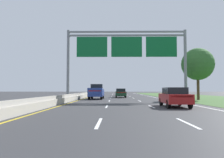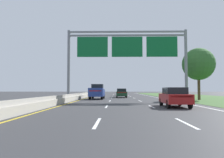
% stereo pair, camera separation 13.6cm
% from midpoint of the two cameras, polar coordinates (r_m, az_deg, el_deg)
% --- Properties ---
extents(ground_plane, '(220.00, 220.00, 0.00)m').
position_cam_midpoint_polar(ground_plane, '(33.95, 2.61, -5.08)').
color(ground_plane, '#333335').
extents(lane_striping, '(11.96, 106.00, 0.01)m').
position_cam_midpoint_polar(lane_striping, '(33.49, 2.64, -5.10)').
color(lane_striping, white).
rests_on(lane_striping, ground).
extents(grass_verge_right, '(14.00, 110.00, 0.02)m').
position_cam_midpoint_polar(grass_verge_right, '(37.12, 24.74, -4.61)').
color(grass_verge_right, '#3D602D').
rests_on(grass_verge_right, ground).
extents(median_barrier_concrete, '(0.60, 110.00, 0.85)m').
position_cam_midpoint_polar(median_barrier_concrete, '(34.36, -8.49, -4.43)').
color(median_barrier_concrete, '#A8A399').
rests_on(median_barrier_concrete, ground).
extents(overhead_sign_gantry, '(15.06, 0.42, 8.90)m').
position_cam_midpoint_polar(overhead_sign_gantry, '(28.08, 3.62, 7.43)').
color(overhead_sign_gantry, gray).
rests_on(overhead_sign_gantry, ground).
extents(pickup_truck_blue, '(2.03, 5.41, 2.20)m').
position_cam_midpoint_polar(pickup_truck_blue, '(32.83, -4.13, -3.28)').
color(pickup_truck_blue, navy).
rests_on(pickup_truck_blue, ground).
extents(car_darkgreen_centre_lane_sedan, '(1.83, 4.40, 1.57)m').
position_cam_midpoint_polar(car_darkgreen_centre_lane_sedan, '(38.91, 2.14, -3.57)').
color(car_darkgreen_centre_lane_sedan, '#193D23').
rests_on(car_darkgreen_centre_lane_sedan, ground).
extents(car_red_right_lane_sedan, '(1.94, 4.45, 1.57)m').
position_cam_midpoint_polar(car_red_right_lane_sedan, '(18.66, 15.54, -4.42)').
color(car_red_right_lane_sedan, maroon).
rests_on(car_red_right_lane_sedan, ground).
extents(car_silver_centre_lane_sedan, '(1.83, 4.40, 1.57)m').
position_cam_midpoint_polar(car_silver_centre_lane_sedan, '(48.44, 1.93, -3.40)').
color(car_silver_centre_lane_sedan, '#B2B5BA').
rests_on(car_silver_centre_lane_sedan, ground).
extents(roadside_tree_mid, '(4.31, 4.31, 6.98)m').
position_cam_midpoint_polar(roadside_tree_mid, '(32.06, 21.03, 3.56)').
color(roadside_tree_mid, '#4C3823').
rests_on(roadside_tree_mid, ground).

